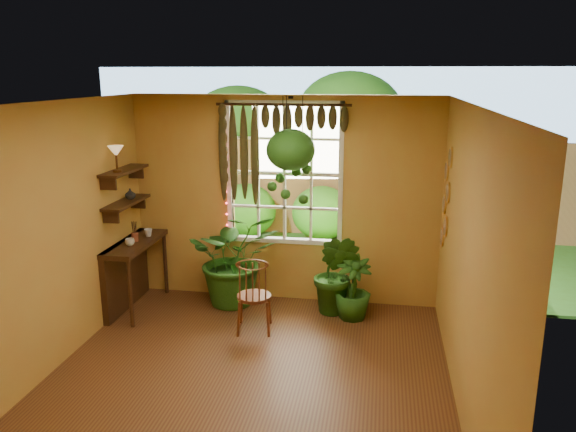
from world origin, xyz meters
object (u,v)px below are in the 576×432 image
hanging_basket (291,157)px  windsor_chair (254,306)px  counter_ledge (129,267)px  potted_plant_mid (336,274)px  potted_plant_left (235,257)px

hanging_basket → windsor_chair: bearing=-112.7°
windsor_chair → hanging_basket: bearing=58.6°
counter_ledge → potted_plant_mid: (2.64, 0.24, -0.02)m
hanging_basket → potted_plant_mid: bearing=-8.3°
windsor_chair → hanging_basket: (0.31, 0.74, 1.65)m
potted_plant_left → potted_plant_mid: size_ratio=1.20×
counter_ledge → windsor_chair: bearing=-13.4°
windsor_chair → potted_plant_left: size_ratio=0.85×
counter_ledge → potted_plant_mid: size_ratio=1.13×
counter_ledge → windsor_chair: (1.74, -0.41, -0.24)m
counter_ledge → windsor_chair: size_ratio=1.11×
hanging_basket → counter_ledge: bearing=-170.9°
windsor_chair → hanging_basket: hanging_basket is taller
counter_ledge → hanging_basket: hanging_basket is taller
counter_ledge → hanging_basket: 2.51m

